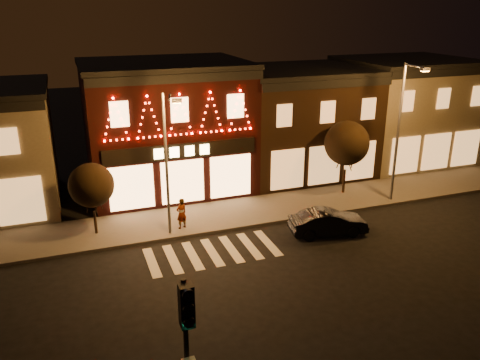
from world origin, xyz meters
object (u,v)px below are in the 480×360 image
streetlamp_mid (168,155)px  dark_sedan (328,222)px  pedestrian (181,213)px  traffic_signal_near (187,334)px

streetlamp_mid → dark_sedan: (7.91, -2.50, -3.84)m
dark_sedan → streetlamp_mid: bearing=81.9°
streetlamp_mid → dark_sedan: size_ratio=1.81×
dark_sedan → pedestrian: size_ratio=2.39×
traffic_signal_near → pedestrian: (2.98, 13.62, -2.75)m
streetlamp_mid → pedestrian: 3.61m
traffic_signal_near → pedestrian: 14.21m
dark_sedan → pedestrian: bearing=76.5°
traffic_signal_near → streetlamp_mid: size_ratio=0.69×
traffic_signal_near → dark_sedan: (10.21, 10.56, -3.09)m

